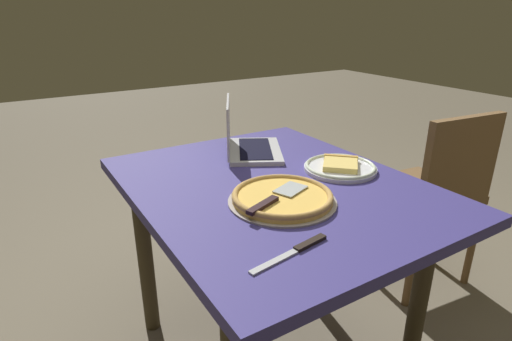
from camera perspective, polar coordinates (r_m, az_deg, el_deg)
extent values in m
cube|color=navy|center=(1.43, 2.52, -2.43)|extent=(1.13, 0.91, 0.04)
cylinder|color=#3C321F|center=(1.77, -15.05, -11.61)|extent=(0.06, 0.06, 0.69)
cylinder|color=#3C321F|center=(2.06, 5.15, -5.93)|extent=(0.06, 0.06, 0.69)
cylinder|color=#3C321F|center=(1.62, 21.68, -15.91)|extent=(0.06, 0.06, 0.69)
cube|color=silver|center=(1.71, -0.13, 2.72)|extent=(0.38, 0.34, 0.02)
cube|color=black|center=(1.71, -0.13, 3.06)|extent=(0.31, 0.25, 0.00)
cube|color=silver|center=(1.68, -3.84, 6.23)|extent=(0.28, 0.16, 0.20)
cube|color=silver|center=(1.68, -3.77, 6.23)|extent=(0.25, 0.14, 0.18)
cylinder|color=white|center=(1.56, 11.55, 0.28)|extent=(0.27, 0.27, 0.01)
torus|color=silver|center=(1.56, 11.57, 0.62)|extent=(0.26, 0.26, 0.01)
cube|color=#E1C363|center=(1.55, 11.59, 0.86)|extent=(0.18, 0.18, 0.02)
cube|color=gold|center=(1.62, 11.65, 1.65)|extent=(0.10, 0.10, 0.03)
cylinder|color=#A49A97|center=(1.29, 3.64, -4.24)|extent=(0.34, 0.34, 0.01)
cylinder|color=#E5B64F|center=(1.28, 3.65, -3.77)|extent=(0.31, 0.31, 0.02)
torus|color=tan|center=(1.28, 3.66, -3.42)|extent=(0.31, 0.31, 0.02)
cube|color=#B5BEC1|center=(1.31, 4.79, -2.57)|extent=(0.10, 0.12, 0.00)
cube|color=black|center=(1.20, 0.95, -4.81)|extent=(0.07, 0.13, 0.01)
cube|color=silver|center=(1.01, 3.43, -12.04)|extent=(0.05, 0.19, 0.00)
cube|color=black|center=(1.07, 7.49, -9.87)|extent=(0.04, 0.11, 0.01)
cube|color=brown|center=(2.16, 21.55, -2.70)|extent=(0.48, 0.48, 0.04)
cube|color=brown|center=(1.96, 26.51, 1.07)|extent=(0.08, 0.41, 0.40)
cylinder|color=brown|center=(2.51, 20.75, -5.26)|extent=(0.03, 0.03, 0.44)
cylinder|color=brown|center=(2.26, 13.66, -7.40)|extent=(0.03, 0.03, 0.44)
cylinder|color=brown|center=(2.29, 27.70, -9.02)|extent=(0.03, 0.03, 0.44)
cylinder|color=brown|center=(2.02, 20.69, -12.03)|extent=(0.03, 0.03, 0.44)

